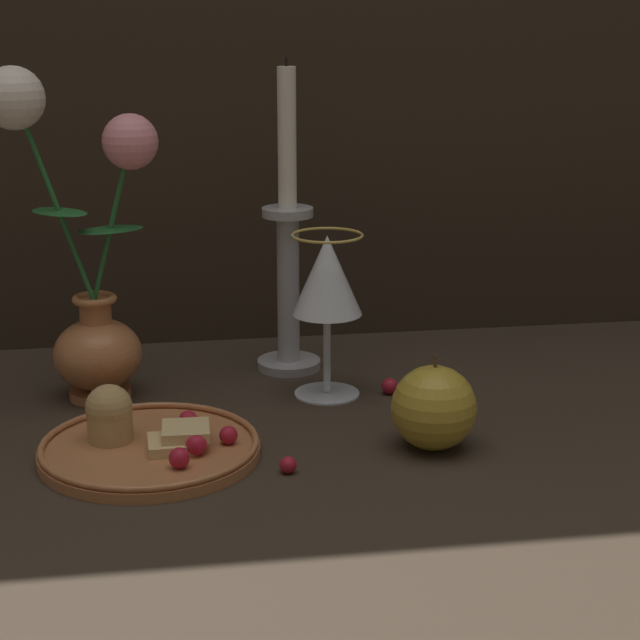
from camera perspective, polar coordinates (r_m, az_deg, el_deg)
The scene contains 10 objects.
ground_plane at distance 1.08m, azimuth -3.36°, elevation -5.65°, with size 2.40×2.40×0.00m, color #33281E.
vase at distance 1.14m, azimuth -12.36°, elevation 2.52°, with size 0.17×0.09×0.35m.
plate_with_pastries at distance 1.02m, azimuth -9.26°, elevation -6.42°, with size 0.21×0.21×0.06m.
wine_glass at distance 1.12m, azimuth 0.38°, elevation 2.06°, with size 0.08×0.08×0.18m.
candlestick at distance 1.21m, azimuth -1.72°, elevation 3.29°, with size 0.07×0.07×0.35m.
apple_beside_vase at distance 1.02m, azimuth 6.09°, elevation -4.68°, with size 0.08×0.08×0.09m.
berry_near_plate at distance 1.17m, azimuth 5.96°, elevation -3.37°, with size 0.02×0.02×0.02m, color #AD192D.
berry_front_center at distance 0.97m, azimuth -1.71°, elevation -7.74°, with size 0.02×0.02×0.02m, color #AD192D.
berry_by_glass_stem at distance 1.11m, azimuth 7.72°, elevation -4.57°, with size 0.02×0.02×0.02m, color #AD192D.
berry_under_candlestick at distance 1.16m, azimuth 3.74°, elevation -3.54°, with size 0.02×0.02×0.02m, color #AD192D.
Camera 1 is at (-0.09, -1.00, 0.41)m, focal length 60.00 mm.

